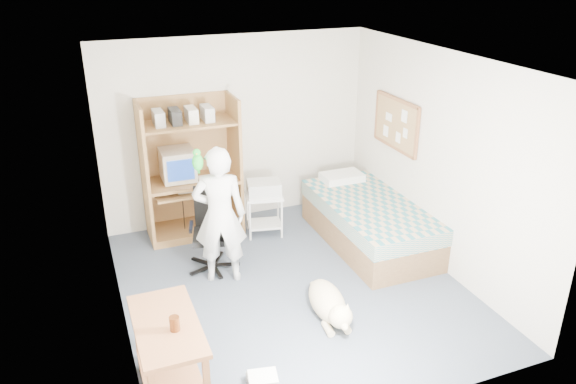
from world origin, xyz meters
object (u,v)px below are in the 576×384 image
(printer_cart, at_px, (264,208))
(bed, at_px, (369,222))
(person, at_px, (220,215))
(dog, at_px, (329,303))
(computer_hutch, at_px, (191,174))
(office_chair, at_px, (212,240))
(side_desk, at_px, (169,350))

(printer_cart, bearing_deg, bed, -19.75)
(person, bearing_deg, printer_cart, -117.60)
(dog, bearing_deg, computer_hutch, 115.05)
(office_chair, xyz_separation_m, printer_cart, (0.84, 0.56, 0.03))
(computer_hutch, relative_size, side_desk, 1.80)
(office_chair, bearing_deg, side_desk, -97.77)
(printer_cart, bearing_deg, office_chair, -134.54)
(office_chair, relative_size, dog, 0.93)
(person, distance_m, dog, 1.52)
(person, relative_size, dog, 1.54)
(side_desk, distance_m, printer_cart, 3.05)
(bed, height_order, dog, bed)
(computer_hutch, bearing_deg, person, -88.35)
(office_chair, distance_m, person, 0.54)
(computer_hutch, bearing_deg, side_desk, -106.14)
(bed, relative_size, person, 1.27)
(dog, distance_m, printer_cart, 2.00)
(computer_hutch, xyz_separation_m, bed, (2.00, -1.12, -0.53))
(bed, distance_m, printer_cart, 1.36)
(dog, bearing_deg, office_chair, 126.21)
(bed, height_order, person, person)
(bed, xyz_separation_m, person, (-1.96, -0.15, 0.50))
(bed, distance_m, side_desk, 3.39)
(side_desk, xyz_separation_m, dog, (1.69, 0.54, -0.33))
(computer_hutch, bearing_deg, office_chair, -89.96)
(bed, bearing_deg, person, -175.66)
(office_chair, bearing_deg, person, -67.55)
(bed, relative_size, dog, 1.97)
(bed, xyz_separation_m, dog, (-1.16, -1.28, -0.12))
(person, bearing_deg, bed, -160.04)
(office_chair, distance_m, printer_cart, 1.01)
(computer_hutch, xyz_separation_m, dog, (0.84, -2.40, -0.65))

